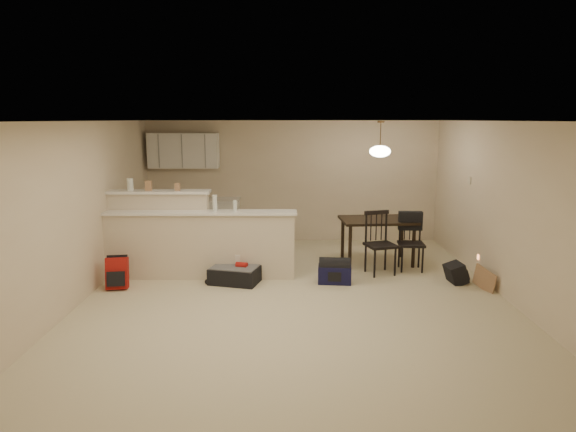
{
  "coord_description": "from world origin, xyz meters",
  "views": [
    {
      "loc": [
        -0.12,
        -7.09,
        2.53
      ],
      "look_at": [
        -0.1,
        0.7,
        1.05
      ],
      "focal_mm": 32.0,
      "sensor_mm": 36.0,
      "label": 1
    }
  ],
  "objects_px": {
    "dining_table": "(378,224)",
    "suitcase": "(235,275)",
    "black_daypack": "(456,273)",
    "red_backpack": "(117,273)",
    "dining_chair_far": "(411,242)",
    "navy_duffel": "(335,274)",
    "dining_chair_near": "(381,243)",
    "pendant_lamp": "(380,151)"
  },
  "relations": [
    {
      "from": "black_daypack",
      "to": "red_backpack",
      "type": "bearing_deg",
      "value": 87.08
    },
    {
      "from": "red_backpack",
      "to": "suitcase",
      "type": "bearing_deg",
      "value": -0.01
    },
    {
      "from": "pendant_lamp",
      "to": "dining_chair_far",
      "type": "distance_m",
      "value": 1.65
    },
    {
      "from": "dining_table",
      "to": "red_backpack",
      "type": "bearing_deg",
      "value": -165.97
    },
    {
      "from": "dining_chair_near",
      "to": "dining_chair_far",
      "type": "relative_size",
      "value": 1.08
    },
    {
      "from": "red_backpack",
      "to": "navy_duffel",
      "type": "height_order",
      "value": "red_backpack"
    },
    {
      "from": "pendant_lamp",
      "to": "black_daypack",
      "type": "height_order",
      "value": "pendant_lamp"
    },
    {
      "from": "suitcase",
      "to": "red_backpack",
      "type": "relative_size",
      "value": 1.55
    },
    {
      "from": "dining_table",
      "to": "red_backpack",
      "type": "relative_size",
      "value": 2.82
    },
    {
      "from": "red_backpack",
      "to": "black_daypack",
      "type": "relative_size",
      "value": 1.39
    },
    {
      "from": "dining_chair_far",
      "to": "black_daypack",
      "type": "distance_m",
      "value": 0.94
    },
    {
      "from": "dining_chair_near",
      "to": "suitcase",
      "type": "xyz_separation_m",
      "value": [
        -2.36,
        -0.48,
        -0.39
      ]
    },
    {
      "from": "dining_chair_near",
      "to": "navy_duffel",
      "type": "xyz_separation_m",
      "value": [
        -0.8,
        -0.48,
        -0.38
      ]
    },
    {
      "from": "pendant_lamp",
      "to": "navy_duffel",
      "type": "distance_m",
      "value": 2.34
    },
    {
      "from": "pendant_lamp",
      "to": "suitcase",
      "type": "relative_size",
      "value": 0.84
    },
    {
      "from": "pendant_lamp",
      "to": "dining_chair_near",
      "type": "bearing_deg",
      "value": -95.01
    },
    {
      "from": "dining_chair_near",
      "to": "red_backpack",
      "type": "relative_size",
      "value": 2.18
    },
    {
      "from": "pendant_lamp",
      "to": "black_daypack",
      "type": "bearing_deg",
      "value": -47.55
    },
    {
      "from": "dining_table",
      "to": "dining_chair_near",
      "type": "distance_m",
      "value": 0.69
    },
    {
      "from": "black_daypack",
      "to": "dining_table",
      "type": "bearing_deg",
      "value": 36.75
    },
    {
      "from": "dining_table",
      "to": "dining_chair_far",
      "type": "height_order",
      "value": "dining_chair_far"
    },
    {
      "from": "pendant_lamp",
      "to": "dining_chair_far",
      "type": "xyz_separation_m",
      "value": [
        0.5,
        -0.45,
        -1.51
      ]
    },
    {
      "from": "black_daypack",
      "to": "pendant_lamp",
      "type": "bearing_deg",
      "value": 36.75
    },
    {
      "from": "dining_table",
      "to": "black_daypack",
      "type": "distance_m",
      "value": 1.64
    },
    {
      "from": "dining_table",
      "to": "red_backpack",
      "type": "height_order",
      "value": "dining_table"
    },
    {
      "from": "dining_chair_far",
      "to": "suitcase",
      "type": "relative_size",
      "value": 1.3
    },
    {
      "from": "dining_table",
      "to": "pendant_lamp",
      "type": "xyz_separation_m",
      "value": [
        0.0,
        0.0,
        1.29
      ]
    },
    {
      "from": "dining_table",
      "to": "suitcase",
      "type": "bearing_deg",
      "value": -159.2
    },
    {
      "from": "dining_table",
      "to": "dining_chair_far",
      "type": "relative_size",
      "value": 1.4
    },
    {
      "from": "dining_chair_near",
      "to": "red_backpack",
      "type": "height_order",
      "value": "dining_chair_near"
    },
    {
      "from": "dining_chair_far",
      "to": "navy_duffel",
      "type": "height_order",
      "value": "dining_chair_far"
    },
    {
      "from": "suitcase",
      "to": "navy_duffel",
      "type": "xyz_separation_m",
      "value": [
        1.56,
        0.0,
        0.02
      ]
    },
    {
      "from": "dining_table",
      "to": "suitcase",
      "type": "relative_size",
      "value": 1.82
    },
    {
      "from": "pendant_lamp",
      "to": "red_backpack",
      "type": "distance_m",
      "value": 4.73
    },
    {
      "from": "dining_chair_far",
      "to": "black_daypack",
      "type": "xyz_separation_m",
      "value": [
        0.55,
        -0.69,
        -0.33
      ]
    },
    {
      "from": "dining_chair_near",
      "to": "black_daypack",
      "type": "relative_size",
      "value": 3.02
    },
    {
      "from": "dining_table",
      "to": "dining_chair_far",
      "type": "bearing_deg",
      "value": -46.55
    },
    {
      "from": "dining_chair_near",
      "to": "pendant_lamp",
      "type": "bearing_deg",
      "value": 68.71
    },
    {
      "from": "dining_chair_near",
      "to": "navy_duffel",
      "type": "distance_m",
      "value": 1.0
    },
    {
      "from": "red_backpack",
      "to": "navy_duffel",
      "type": "relative_size",
      "value": 0.93
    },
    {
      "from": "dining_chair_far",
      "to": "red_backpack",
      "type": "xyz_separation_m",
      "value": [
        -4.66,
        -0.95,
        -0.24
      ]
    },
    {
      "from": "suitcase",
      "to": "red_backpack",
      "type": "distance_m",
      "value": 1.77
    }
  ]
}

